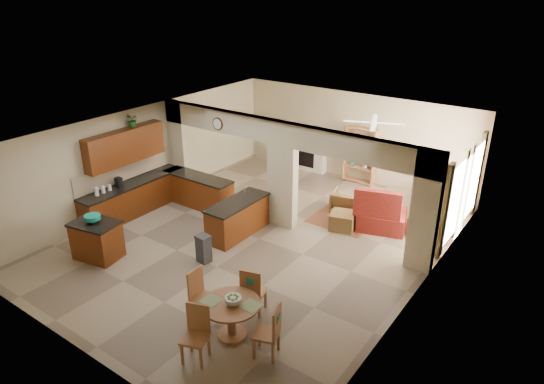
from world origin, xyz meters
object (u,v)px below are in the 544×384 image
Objects in this scene: armchair at (345,202)px; dining_table at (231,314)px; kitchen_island at (97,240)px; sofa at (438,209)px.

dining_table is at bearing 85.38° from armchair.
kitchen_island reaches higher than armchair.
sofa is at bearing -169.00° from armchair.
sofa is at bearing 77.06° from dining_table.
armchair is (3.55, 5.45, -0.13)m from kitchen_island.
kitchen_island is at bearing 131.91° from sofa.
dining_table is 5.81m from armchair.
armchair is at bearing 97.31° from dining_table.
dining_table is at bearing 161.23° from sofa.
kitchen_island is 1.64× the size of armchair.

